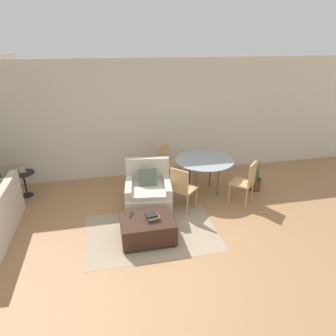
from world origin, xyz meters
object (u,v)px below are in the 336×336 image
Objects in this scene: tv_remote_primary at (131,215)px; dining_table at (204,163)px; dining_chair_far_left at (167,161)px; picture_frame at (22,169)px; ottoman at (148,228)px; armchair at (148,193)px; dining_chair_near_right at (246,180)px; potted_plant_small at (255,182)px; book_stack at (152,216)px; dining_chair_near_left at (182,186)px; side_table at (24,180)px.

dining_table reaches higher than tv_remote_primary.
picture_frame is at bearing -179.00° from dining_chair_far_left.
ottoman is at bearing -135.14° from dining_table.
dining_chair_near_right is (1.96, -0.19, 0.16)m from armchair.
ottoman is at bearing -153.47° from potted_plant_small.
armchair reaches higher than book_stack.
dining_chair_near_right is (1.34, 0.00, 0.00)m from dining_chair_near_left.
potted_plant_small is (2.45, 0.34, -0.18)m from armchair.
side_table reaches higher than ottoman.
tv_remote_primary is 2.20m from dining_chair_far_left.
picture_frame is (-2.38, 2.08, 0.19)m from book_stack.
dining_chair_far_left is (0.62, 1.15, 0.16)m from armchair.
picture_frame is (-2.48, 1.10, 0.27)m from armchair.
dining_table is at bearing 44.86° from ottoman.
dining_chair_far_left is at bearing 1.00° from side_table.
dining_table reaches higher than book_stack.
tv_remote_primary is 0.19× the size of dining_chair_near_left.
book_stack is 1.33× the size of tv_remote_primary.
dining_chair_near_left reaches higher than potted_plant_small.
potted_plant_small reaches higher than ottoman.
dining_chair_near_left is 1.18× the size of potted_plant_small.
potted_plant_small is (1.83, -0.81, -0.34)m from dining_chair_far_left.
ottoman is 4.90× the size of picture_frame.
side_table is 0.43× the size of dining_table.
dining_table is (1.29, 0.48, 0.33)m from armchair.
armchair reaches higher than ottoman.
book_stack is 2.25m from dining_chair_far_left.
side_table is 3.01× the size of picture_frame.
book_stack is 2.88m from potted_plant_small.
potted_plant_small reaches higher than tv_remote_primary.
picture_frame is at bearing 163.88° from dining_chair_near_right.
side_table is at bearing 138.17° from ottoman.
tv_remote_primary is 2.80m from picture_frame.
tv_remote_primary is (-0.24, 0.18, 0.18)m from ottoman.
dining_table is (1.46, 1.45, 0.47)m from ottoman.
dining_chair_near_left is (-0.67, -0.67, -0.17)m from dining_table.
dining_chair_near_right is (2.37, 0.60, 0.12)m from tv_remote_primary.
armchair is 0.89m from tv_remote_primary.
dining_chair_far_left is at bearing 156.02° from potted_plant_small.
picture_frame is 5.00m from potted_plant_small.
tv_remote_primary is at bearing -165.80° from dining_chair_near_right.
dining_chair_near_right reaches higher than picture_frame.
potted_plant_small reaches higher than book_stack.
picture_frame is 4.62m from dining_chair_near_right.
picture_frame is at bearing 171.25° from potted_plant_small.
armchair is 1.14× the size of ottoman.
picture_frame is (0.00, 0.00, 0.25)m from side_table.
dining_chair_near_right is at bearing -45.00° from dining_table.
dining_chair_far_left reaches higher than tv_remote_primary.
tv_remote_primary is 2.79m from side_table.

